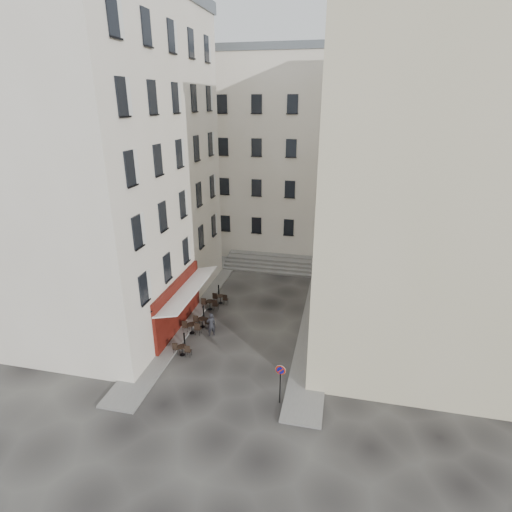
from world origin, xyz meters
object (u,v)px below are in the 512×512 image
(no_parking_sign, at_px, (280,377))
(pedestrian, at_px, (211,324))
(bistro_table_a, at_px, (182,349))
(bistro_table_b, at_px, (192,327))

(no_parking_sign, relative_size, pedestrian, 1.38)
(no_parking_sign, distance_m, bistro_table_a, 7.00)
(bistro_table_b, xyz_separation_m, pedestrian, (1.31, 0.07, 0.36))
(pedestrian, bearing_deg, bistro_table_a, 33.72)
(no_parking_sign, height_order, bistro_table_a, no_parking_sign)
(bistro_table_a, bearing_deg, no_parking_sign, -23.28)
(no_parking_sign, distance_m, pedestrian, 7.50)
(bistro_table_a, distance_m, bistro_table_b, 2.42)
(no_parking_sign, relative_size, bistro_table_a, 1.96)
(bistro_table_a, height_order, bistro_table_b, bistro_table_b)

